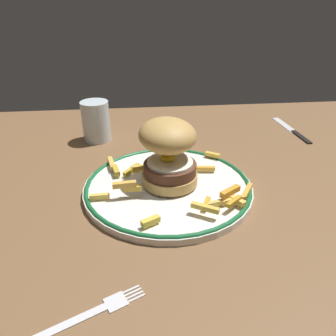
% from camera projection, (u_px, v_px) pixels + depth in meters
% --- Properties ---
extents(ground_plane, '(1.35, 0.97, 0.04)m').
position_uv_depth(ground_plane, '(194.00, 200.00, 0.61)').
color(ground_plane, brown).
extents(dinner_plate, '(0.30, 0.30, 0.02)m').
position_uv_depth(dinner_plate, '(168.00, 186.00, 0.59)').
color(dinner_plate, white).
rests_on(dinner_plate, ground_plane).
extents(burger, '(0.14, 0.14, 0.12)m').
position_uv_depth(burger, '(169.00, 151.00, 0.57)').
color(burger, tan).
rests_on(burger, dinner_plate).
extents(fries_pile, '(0.28, 0.23, 0.03)m').
position_uv_depth(fries_pile, '(176.00, 185.00, 0.57)').
color(fries_pile, gold).
rests_on(fries_pile, dinner_plate).
extents(water_glass, '(0.06, 0.06, 0.09)m').
position_uv_depth(water_glass, '(96.00, 124.00, 0.78)').
color(water_glass, silver).
rests_on(water_glass, ground_plane).
extents(fork, '(0.14, 0.07, 0.00)m').
position_uv_depth(fork, '(88.00, 314.00, 0.37)').
color(fork, silver).
rests_on(fork, ground_plane).
extents(knife, '(0.03, 0.18, 0.01)m').
position_uv_depth(knife, '(294.00, 131.00, 0.84)').
color(knife, black).
rests_on(knife, ground_plane).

